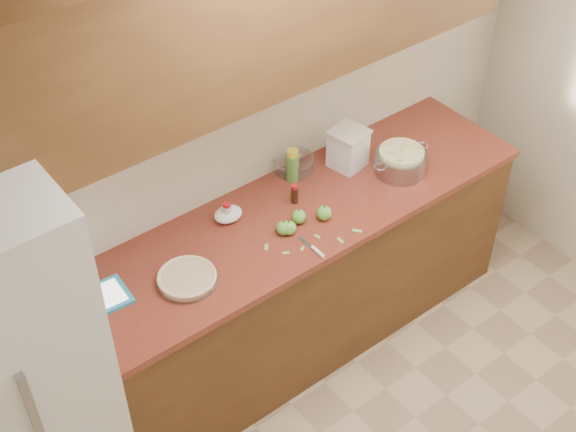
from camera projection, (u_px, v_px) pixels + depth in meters
room_shell at (549, 363)px, 2.72m from camera, size 3.60×3.60×3.60m
counter_run at (285, 285)px, 4.15m from camera, size 2.64×0.68×0.92m
upper_cabinets at (260, 9)px, 3.25m from camera, size 2.60×0.34×0.70m
fridge at (2, 375)px, 3.17m from camera, size 0.70×0.70×1.80m
pie at (187, 278)px, 3.51m from camera, size 0.27×0.27×0.04m
colander at (401, 161)px, 4.08m from camera, size 0.35×0.26×0.13m
flour_canister at (348, 148)px, 4.09m from camera, size 0.20×0.20×0.21m
tablet at (100, 299)px, 3.44m from camera, size 0.26×0.20×0.02m
paring_knife at (316, 250)px, 3.67m from camera, size 0.02×0.18×0.02m
lemon_bottle at (292, 166)px, 4.01m from camera, size 0.07×0.07×0.18m
cinnamon_shaker at (227, 212)px, 3.80m from camera, size 0.04×0.04×0.11m
vanilla_bottle at (295, 194)px, 3.90m from camera, size 0.04×0.04×0.10m
mixing_bowl at (293, 163)px, 4.10m from camera, size 0.22×0.22×0.08m
paper_towel at (228, 214)px, 3.82m from camera, size 0.16×0.14×0.06m
apple_left at (284, 228)px, 3.74m from camera, size 0.07×0.07×0.08m
apple_center at (299, 217)px, 3.80m from camera, size 0.07×0.07×0.08m
apple_front at (289, 228)px, 3.74m from camera, size 0.07×0.07×0.08m
apple_extra at (324, 213)px, 3.82m from camera, size 0.07×0.07×0.09m
peel_a at (340, 240)px, 3.73m from camera, size 0.01×0.04×0.00m
peel_b at (286, 253)px, 3.66m from camera, size 0.03×0.03×0.00m
peel_c at (357, 231)px, 3.78m from camera, size 0.04×0.05×0.00m
peel_d at (266, 247)px, 3.69m from camera, size 0.04×0.04×0.00m
peel_e at (302, 249)px, 3.69m from camera, size 0.03×0.03×0.00m
peel_f at (317, 236)px, 3.75m from camera, size 0.02×0.04×0.00m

